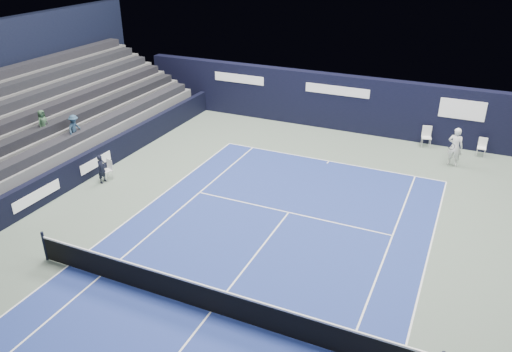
{
  "coord_description": "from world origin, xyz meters",
  "views": [
    {
      "loc": [
        5.96,
        -9.88,
        10.1
      ],
      "look_at": [
        -1.48,
        6.48,
        1.3
      ],
      "focal_mm": 35.0,
      "sensor_mm": 36.0,
      "label": 1
    }
  ],
  "objects_px": {
    "folding_chair_back_b": "(482,146)",
    "tennis_player": "(455,147)",
    "folding_chair_back_a": "(427,133)",
    "line_judge_chair": "(108,168)",
    "tennis_net": "(210,299)"
  },
  "relations": [
    {
      "from": "folding_chair_back_b",
      "to": "tennis_net",
      "type": "height_order",
      "value": "tennis_net"
    },
    {
      "from": "folding_chair_back_b",
      "to": "tennis_net",
      "type": "relative_size",
      "value": 0.07
    },
    {
      "from": "folding_chair_back_a",
      "to": "tennis_player",
      "type": "distance_m",
      "value": 2.53
    },
    {
      "from": "folding_chair_back_b",
      "to": "tennis_player",
      "type": "relative_size",
      "value": 0.49
    },
    {
      "from": "folding_chair_back_a",
      "to": "tennis_net",
      "type": "xyz_separation_m",
      "value": [
        -4.01,
        -15.92,
        -0.21
      ]
    },
    {
      "from": "folding_chair_back_b",
      "to": "tennis_player",
      "type": "height_order",
      "value": "tennis_player"
    },
    {
      "from": "folding_chair_back_a",
      "to": "tennis_net",
      "type": "height_order",
      "value": "tennis_net"
    },
    {
      "from": "folding_chair_back_a",
      "to": "tennis_net",
      "type": "bearing_deg",
      "value": -117.34
    },
    {
      "from": "line_judge_chair",
      "to": "tennis_player",
      "type": "distance_m",
      "value": 16.21
    },
    {
      "from": "tennis_player",
      "to": "folding_chair_back_a",
      "type": "bearing_deg",
      "value": 127.15
    },
    {
      "from": "line_judge_chair",
      "to": "tennis_net",
      "type": "xyz_separation_m",
      "value": [
        8.55,
        -5.88,
        -0.02
      ]
    },
    {
      "from": "folding_chair_back_a",
      "to": "tennis_player",
      "type": "height_order",
      "value": "tennis_player"
    },
    {
      "from": "folding_chair_back_b",
      "to": "line_judge_chair",
      "type": "xyz_separation_m",
      "value": [
        -15.28,
        -9.83,
        0.0
      ]
    },
    {
      "from": "folding_chair_back_b",
      "to": "tennis_player",
      "type": "xyz_separation_m",
      "value": [
        -1.19,
        -1.8,
        0.42
      ]
    },
    {
      "from": "folding_chair_back_a",
      "to": "line_judge_chair",
      "type": "bearing_deg",
      "value": -154.58
    }
  ]
}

